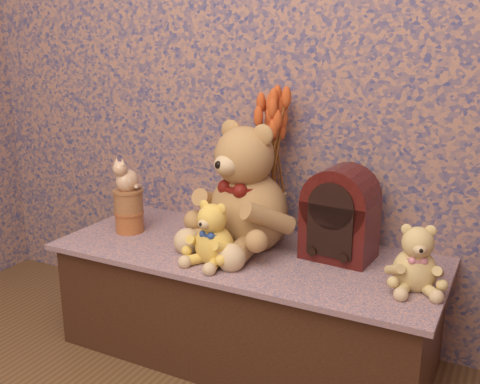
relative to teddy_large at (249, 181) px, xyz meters
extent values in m
cube|color=#394176|center=(0.02, 0.23, 0.62)|extent=(3.00, 0.10, 2.60)
cube|color=#394676|center=(0.02, -0.06, -0.47)|extent=(1.43, 0.60, 0.42)
cylinder|color=tan|center=(0.04, 0.12, -0.16)|extent=(0.13, 0.13, 0.18)
cylinder|color=#C38939|center=(-0.50, -0.08, -0.21)|extent=(0.12, 0.12, 0.08)
cylinder|color=tan|center=(-0.50, -0.08, -0.13)|extent=(0.15, 0.15, 0.09)
camera|label=1|loc=(0.89, -1.79, 0.51)|focal=41.68mm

